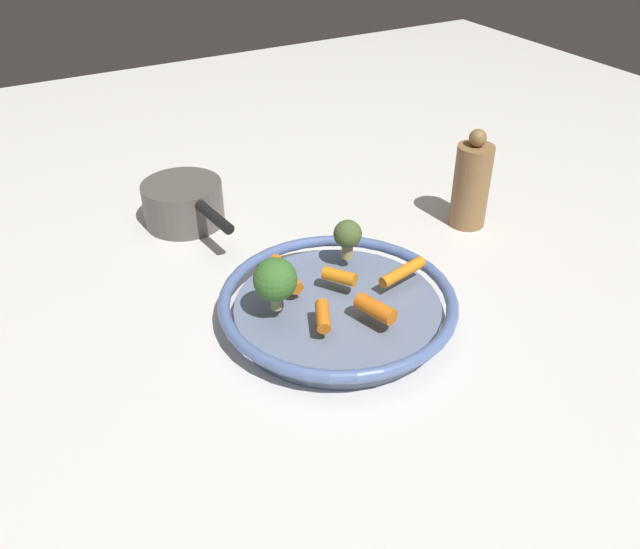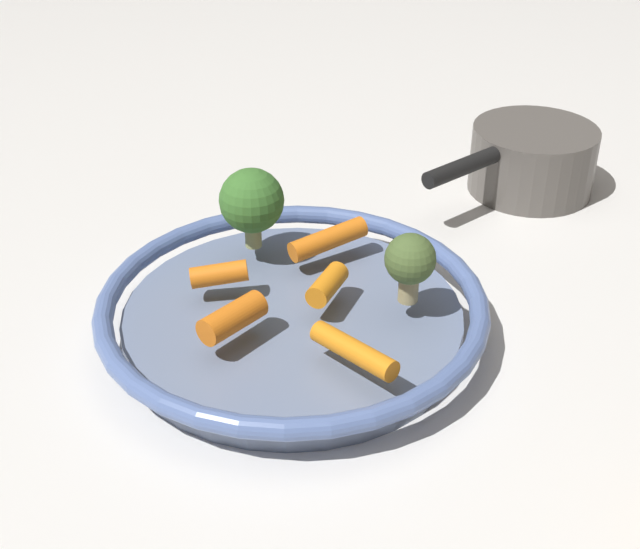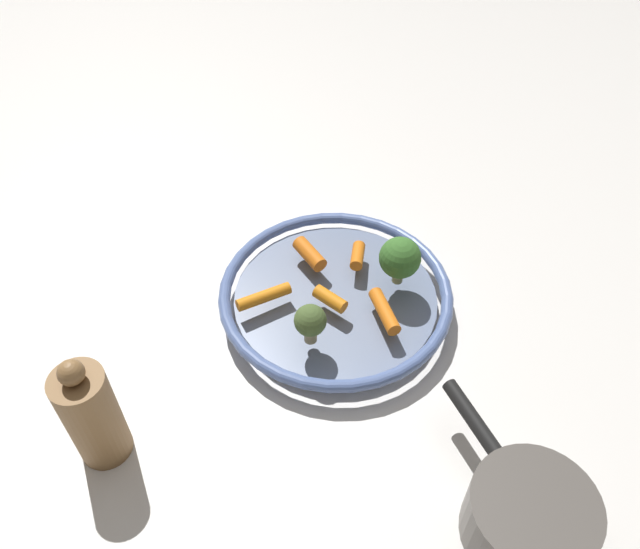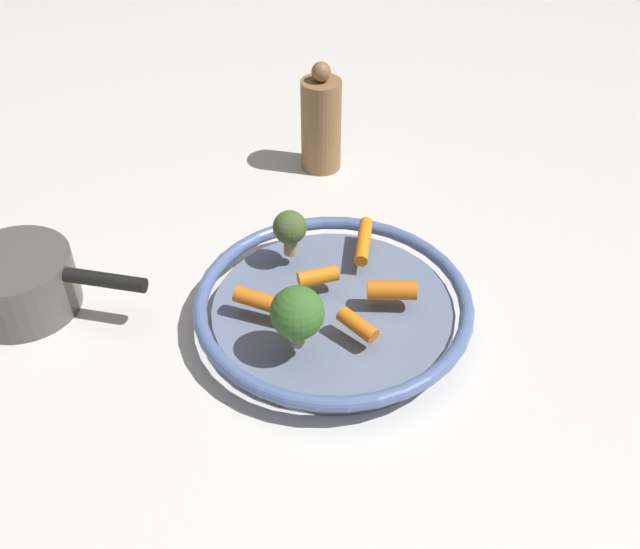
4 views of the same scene
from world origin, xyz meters
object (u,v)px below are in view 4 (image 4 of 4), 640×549
at_px(baby_carrot_near_rim, 392,290).
at_px(baby_carrot_left, 364,241).
at_px(broccoli_floret_large, 290,229).
at_px(pepper_mill, 321,123).
at_px(baby_carrot_center, 318,276).
at_px(baby_carrot_back, 265,302).
at_px(broccoli_floret_small, 297,313).
at_px(saucepan, 20,283).
at_px(baby_carrot_right, 357,325).
at_px(serving_bowl, 333,308).

bearing_deg(baby_carrot_near_rim, baby_carrot_left, 34.25).
distance_m(baby_carrot_left, broccoli_floret_large, 0.09).
bearing_deg(baby_carrot_near_rim, pepper_mill, 30.88).
height_order(baby_carrot_left, baby_carrot_center, same).
xyz_separation_m(baby_carrot_back, broccoli_floret_small, (-0.04, -0.05, 0.03)).
bearing_deg(saucepan, baby_carrot_near_rim, -75.98).
height_order(baby_carrot_near_rim, baby_carrot_center, baby_carrot_near_rim).
height_order(baby_carrot_right, broccoli_floret_small, broccoli_floret_small).
height_order(baby_carrot_left, pepper_mill, pepper_mill).
relative_size(baby_carrot_center, broccoli_floret_large, 0.79).
height_order(baby_carrot_near_rim, baby_carrot_back, baby_carrot_near_rim).
height_order(baby_carrot_right, baby_carrot_center, same).
height_order(broccoli_floret_large, pepper_mill, pepper_mill).
height_order(baby_carrot_back, broccoli_floret_small, broccoli_floret_small).
relative_size(baby_carrot_left, saucepan, 0.33).
relative_size(baby_carrot_left, broccoli_floret_large, 1.28).
distance_m(baby_carrot_near_rim, broccoli_floret_large, 0.13).
bearing_deg(baby_carrot_back, baby_carrot_center, -34.32).
bearing_deg(baby_carrot_right, broccoli_floret_small, 125.28).
relative_size(baby_carrot_right, saucepan, 0.20).
relative_size(serving_bowl, saucepan, 1.40).
relative_size(baby_carrot_near_rim, saucepan, 0.24).
xyz_separation_m(broccoli_floret_large, pepper_mill, (0.25, 0.04, -0.00)).
bearing_deg(baby_carrot_back, baby_carrot_left, -27.19).
distance_m(baby_carrot_center, broccoli_floret_large, 0.07).
relative_size(baby_carrot_right, pepper_mill, 0.28).
height_order(broccoli_floret_small, saucepan, broccoli_floret_small).
relative_size(broccoli_floret_small, pepper_mill, 0.44).
xyz_separation_m(baby_carrot_near_rim, saucepan, (-0.10, 0.39, -0.01)).
relative_size(baby_carrot_center, saucepan, 0.20).
xyz_separation_m(baby_carrot_near_rim, baby_carrot_back, (-0.06, 0.12, -0.00)).
height_order(baby_carrot_right, pepper_mill, pepper_mill).
distance_m(serving_bowl, baby_carrot_near_rim, 0.07).
xyz_separation_m(baby_carrot_center, saucepan, (-0.10, 0.31, -0.01)).
bearing_deg(baby_carrot_left, pepper_mill, 29.61).
xyz_separation_m(baby_carrot_near_rim, broccoli_floret_small, (-0.09, 0.07, 0.03)).
xyz_separation_m(serving_bowl, broccoli_floret_large, (0.05, 0.07, 0.05)).
relative_size(serving_bowl, baby_carrot_right, 6.85).
bearing_deg(saucepan, pepper_mill, -29.85).
distance_m(baby_carrot_left, saucepan, 0.38).
xyz_separation_m(baby_carrot_right, broccoli_floret_large, (0.10, 0.11, 0.03)).
bearing_deg(broccoli_floret_small, broccoli_floret_large, 22.77).
relative_size(baby_carrot_back, saucepan, 0.32).
height_order(serving_bowl, baby_carrot_near_rim, baby_carrot_near_rim).
bearing_deg(serving_bowl, baby_carrot_left, -4.93).
height_order(baby_carrot_back, saucepan, saucepan).
height_order(pepper_mill, saucepan, pepper_mill).
relative_size(serving_bowl, baby_carrot_near_rim, 5.78).
bearing_deg(broccoli_floret_large, serving_bowl, -128.84).
height_order(baby_carrot_back, baby_carrot_center, baby_carrot_back).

